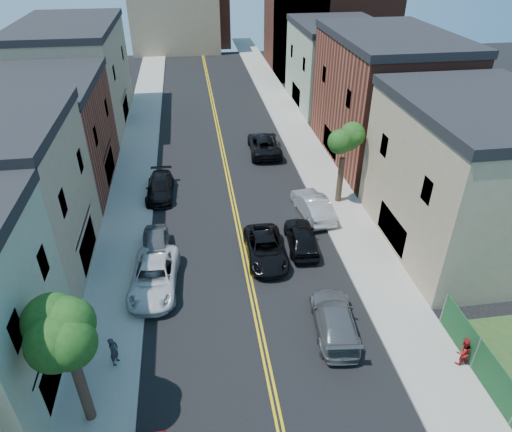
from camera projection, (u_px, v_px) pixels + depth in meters
name	position (u px, v px, depth m)	size (l,w,h in m)	color
sidewalk_left	(136.00, 158.00, 41.18)	(3.20, 100.00, 0.15)	gray
sidewalk_right	(306.00, 148.00, 43.13)	(3.20, 100.00, 0.15)	gray
curb_left	(156.00, 157.00, 41.40)	(0.30, 100.00, 0.15)	gray
curb_right	(288.00, 149.00, 42.92)	(0.30, 100.00, 0.15)	gray
bldg_left_brick	(44.00, 139.00, 34.98)	(9.00, 12.00, 8.00)	brown
bldg_left_tan_far	(75.00, 78.00, 46.25)	(9.00, 16.00, 9.50)	#998466
bldg_right_tan	(469.00, 181.00, 28.17)	(9.00, 12.00, 9.00)	#998466
bldg_right_brick	(384.00, 101.00, 39.57)	(9.00, 14.00, 10.00)	brown
bldg_right_palegrn	(336.00, 67.00, 51.65)	(9.00, 12.00, 8.50)	gray
church	(322.00, 16.00, 62.90)	(16.20, 14.20, 22.60)	#4C2319
backdrop_left	(175.00, 12.00, 73.50)	(14.00, 8.00, 12.00)	#998466
backdrop_center	(199.00, 15.00, 77.87)	(10.00, 8.00, 10.00)	brown
tree_left_mid	(56.00, 305.00, 16.01)	(5.20, 5.20, 9.29)	#3A261D
tree_right_far	(346.00, 131.00, 31.75)	(4.40, 4.40, 8.03)	#3A261D
white_pickup	(154.00, 277.00, 26.18)	(2.59, 5.62, 1.56)	silver
grey_car_left	(156.00, 247.00, 28.68)	(1.78, 4.42, 1.51)	#4F5156
black_car_left	(160.00, 187.00, 35.29)	(1.98, 4.87, 1.41)	black
grey_car_right	(335.00, 320.00, 23.41)	(2.08, 5.11, 1.48)	#525559
black_car_right	(302.00, 237.00, 29.55)	(1.84, 4.58, 1.56)	black
silver_car_right	(313.00, 205.00, 32.80)	(1.74, 4.98, 1.64)	#AAACB2
dark_car_right_far	(264.00, 144.00, 42.01)	(2.73, 5.93, 1.65)	black
black_suv_lane	(265.00, 249.00, 28.58)	(2.36, 5.12, 1.42)	black
pedestrian_left	(114.00, 351.00, 21.41)	(0.58, 0.38, 1.59)	#25262D
pedestrian_right	(463.00, 351.00, 21.42)	(0.76, 0.59, 1.56)	#A21818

